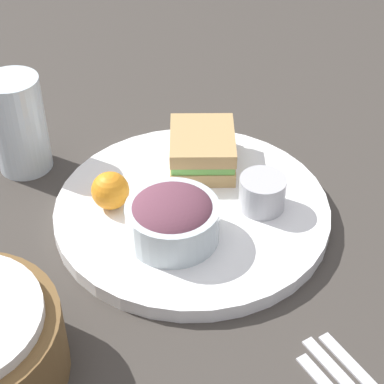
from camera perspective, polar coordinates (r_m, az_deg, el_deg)
name	(u,v)px	position (r m, az deg, el deg)	size (l,w,h in m)	color
ground_plane	(192,216)	(0.80, 0.00, -2.18)	(4.00, 4.00, 0.00)	#3D3833
plate	(192,211)	(0.79, 0.00, -1.66)	(0.34, 0.34, 0.02)	white
sandwich	(202,150)	(0.84, 0.92, 3.79)	(0.12, 0.11, 0.05)	tan
salad_bowl	(172,218)	(0.73, -1.75, -2.29)	(0.11, 0.11, 0.06)	silver
dressing_cup	(262,193)	(0.78, 6.26, -0.08)	(0.06, 0.06, 0.04)	#B7B7BC
orange_wedge	(110,191)	(0.78, -7.27, 0.13)	(0.05, 0.05, 0.05)	orange
drink_glass	(19,124)	(0.87, -15.15, 5.82)	(0.07, 0.07, 0.13)	silver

